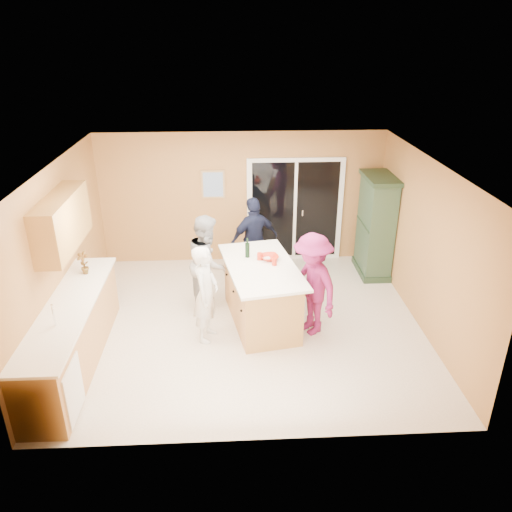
{
  "coord_description": "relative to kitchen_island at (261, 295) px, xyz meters",
  "views": [
    {
      "loc": [
        -0.22,
        -6.85,
        4.33
      ],
      "look_at": [
        0.15,
        0.1,
        1.15
      ],
      "focal_mm": 35.0,
      "sensor_mm": 36.0,
      "label": 1
    }
  ],
  "objects": [
    {
      "name": "serving_bowl",
      "position": [
        0.14,
        0.21,
        0.57
      ],
      "size": [
        0.34,
        0.34,
        0.07
      ],
      "primitive_type": "imported",
      "rotation": [
        0.0,
        0.0,
        0.19
      ],
      "color": "red",
      "rests_on": "kitchen_island"
    },
    {
      "name": "wall_back",
      "position": [
        -0.23,
        2.43,
        0.83
      ],
      "size": [
        5.5,
        0.1,
        2.6
      ],
      "primitive_type": "cube",
      "color": "tan",
      "rests_on": "ground"
    },
    {
      "name": "upper_cabinets",
      "position": [
        -2.81,
        -0.27,
        1.4
      ],
      "size": [
        0.35,
        1.6,
        0.75
      ],
      "primitive_type": "cube",
      "color": "#C0854A",
      "rests_on": "wall_left"
    },
    {
      "name": "ceiling",
      "position": [
        -0.23,
        -0.07,
        2.13
      ],
      "size": [
        5.5,
        5.0,
        0.1
      ],
      "primitive_type": "cube",
      "color": "silver",
      "rests_on": "wall_back"
    },
    {
      "name": "floor",
      "position": [
        -0.23,
        -0.07,
        -0.47
      ],
      "size": [
        5.5,
        5.5,
        0.0
      ],
      "primitive_type": "plane",
      "color": "silver",
      "rests_on": "ground"
    },
    {
      "name": "tulip_vase",
      "position": [
        -2.68,
        -0.02,
        0.65
      ],
      "size": [
        0.22,
        0.18,
        0.37
      ],
      "primitive_type": "imported",
      "rotation": [
        0.0,
        0.0,
        -0.29
      ],
      "color": "#9E160F",
      "rests_on": "left_cabinet_run"
    },
    {
      "name": "sliding_door",
      "position": [
        0.82,
        2.39,
        0.58
      ],
      "size": [
        1.9,
        0.07,
        2.1
      ],
      "color": "white",
      "rests_on": "floor"
    },
    {
      "name": "tumbler_near",
      "position": [
        -0.01,
        0.18,
        0.6
      ],
      "size": [
        0.11,
        0.11,
        0.13
      ],
      "primitive_type": "cylinder",
      "rotation": [
        0.0,
        0.0,
        0.42
      ],
      "color": "red",
      "rests_on": "kitchen_island"
    },
    {
      "name": "woman_white",
      "position": [
        -0.85,
        -0.43,
        0.29
      ],
      "size": [
        0.49,
        0.63,
        1.52
      ],
      "primitive_type": "imported",
      "rotation": [
        0.0,
        0.0,
        1.32
      ],
      "color": "silver",
      "rests_on": "floor"
    },
    {
      "name": "wall_right",
      "position": [
        2.52,
        -0.07,
        0.83
      ],
      "size": [
        0.1,
        5.0,
        2.6
      ],
      "primitive_type": "cube",
      "color": "tan",
      "rests_on": "ground"
    },
    {
      "name": "wine_bottle",
      "position": [
        -0.2,
        0.32,
        0.66
      ],
      "size": [
        0.07,
        0.07,
        0.32
      ],
      "rotation": [
        0.0,
        0.0,
        0.28
      ],
      "color": "black",
      "rests_on": "kitchen_island"
    },
    {
      "name": "left_cabinet_run",
      "position": [
        -2.68,
        -1.12,
        -0.01
      ],
      "size": [
        0.65,
        3.05,
        1.24
      ],
      "color": "#C0854A",
      "rests_on": "floor"
    },
    {
      "name": "framed_picture",
      "position": [
        -0.78,
        2.4,
        1.13
      ],
      "size": [
        0.46,
        0.04,
        0.56
      ],
      "color": "tan",
      "rests_on": "wall_back"
    },
    {
      "name": "woman_navy",
      "position": [
        -0.04,
        1.46,
        0.34
      ],
      "size": [
        1.03,
        0.76,
        1.62
      ],
      "primitive_type": "imported",
      "rotation": [
        0.0,
        0.0,
        3.58
      ],
      "color": "#171C33",
      "rests_on": "floor"
    },
    {
      "name": "woman_magenta",
      "position": [
        0.75,
        -0.31,
        0.34
      ],
      "size": [
        1.03,
        1.21,
        1.63
      ],
      "primitive_type": "imported",
      "rotation": [
        0.0,
        0.0,
        -1.08
      ],
      "color": "#7F1B4E",
      "rests_on": "floor"
    },
    {
      "name": "green_hutch",
      "position": [
        2.26,
        1.69,
        0.47
      ],
      "size": [
        0.55,
        1.05,
        1.92
      ],
      "color": "#233823",
      "rests_on": "floor"
    },
    {
      "name": "kitchen_island",
      "position": [
        0.0,
        0.0,
        0.0
      ],
      "size": [
        1.36,
        2.06,
        1.0
      ],
      "rotation": [
        0.0,
        0.0,
        0.18
      ],
      "color": "#C0854A",
      "rests_on": "floor"
    },
    {
      "name": "wall_left",
      "position": [
        -2.98,
        -0.07,
        0.83
      ],
      "size": [
        0.1,
        5.0,
        2.6
      ],
      "primitive_type": "cube",
      "color": "tan",
      "rests_on": "ground"
    },
    {
      "name": "wall_front",
      "position": [
        -0.23,
        -2.57,
        0.83
      ],
      "size": [
        5.5,
        0.1,
        2.6
      ],
      "primitive_type": "cube",
      "color": "tan",
      "rests_on": "ground"
    },
    {
      "name": "white_plate",
      "position": [
        0.04,
        0.22,
        0.54
      ],
      "size": [
        0.23,
        0.23,
        0.02
      ],
      "primitive_type": "cylinder",
      "rotation": [
        0.0,
        0.0,
        0.01
      ],
      "color": "silver",
      "rests_on": "kitchen_island"
    },
    {
      "name": "woman_grey",
      "position": [
        -0.85,
        0.54,
        0.35
      ],
      "size": [
        0.66,
        0.83,
        1.64
      ],
      "primitive_type": "imported",
      "rotation": [
        0.0,
        0.0,
        1.51
      ],
      "color": "#A0A0A2",
      "rests_on": "floor"
    },
    {
      "name": "tumbler_far",
      "position": [
        0.2,
        -0.0,
        0.59
      ],
      "size": [
        0.1,
        0.1,
        0.11
      ],
      "primitive_type": "cylinder",
      "rotation": [
        0.0,
        0.0,
        0.26
      ],
      "color": "red",
      "rests_on": "kitchen_island"
    }
  ]
}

